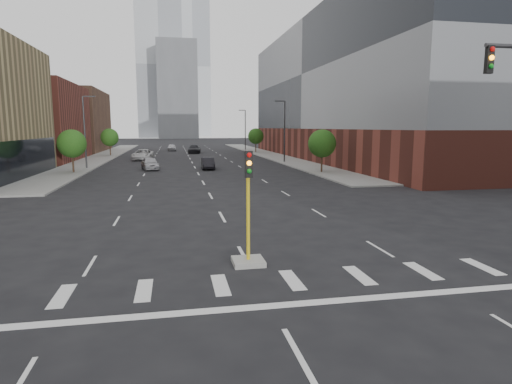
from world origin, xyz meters
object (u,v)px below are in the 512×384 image
object	(u,v)px
car_deep_right	(194,149)
car_mid_right	(208,163)
car_near_left	(150,163)
car_distant	(172,147)
car_far_left	(143,155)
median_traffic_signal	(248,240)

from	to	relation	value
car_deep_right	car_mid_right	bearing A→B (deg)	-84.13
car_near_left	car_mid_right	size ratio (longest dim) A/B	1.06
car_near_left	car_distant	size ratio (longest dim) A/B	1.05
car_near_left	car_mid_right	distance (m)	7.14
car_near_left	car_far_left	world-z (taller)	car_far_left
median_traffic_signal	car_deep_right	bearing A→B (deg)	88.81
median_traffic_signal	car_far_left	size ratio (longest dim) A/B	0.71
median_traffic_signal	car_deep_right	size ratio (longest dim) A/B	0.76
car_mid_right	car_distant	distance (m)	43.86
car_mid_right	car_distant	bearing A→B (deg)	96.63
car_near_left	car_far_left	bearing A→B (deg)	87.02
car_mid_right	median_traffic_signal	bearing A→B (deg)	-91.52
median_traffic_signal	car_distant	xyz separation A→B (m)	(-3.01, 81.81, -0.21)
car_near_left	car_distant	bearing A→B (deg)	76.82
car_far_left	car_deep_right	xyz separation A→B (m)	(9.05, 16.77, -0.03)
median_traffic_signal	car_near_left	xyz separation A→B (m)	(-5.61, 38.84, -0.17)
car_far_left	median_traffic_signal	bearing A→B (deg)	-76.35
car_far_left	car_deep_right	bearing A→B (deg)	67.50
median_traffic_signal	car_deep_right	world-z (taller)	median_traffic_signal
car_far_left	car_distant	world-z (taller)	car_far_left
car_far_left	car_near_left	bearing A→B (deg)	-77.40
car_mid_right	car_deep_right	size ratio (longest dim) A/B	0.77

